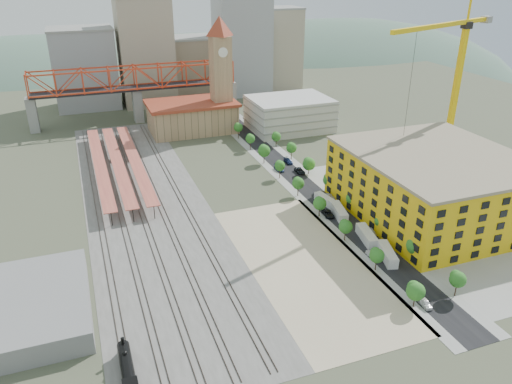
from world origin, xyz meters
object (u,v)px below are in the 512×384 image
object	(u,v)px
locomotive	(129,379)
site_trailer_a	(387,254)
clock_tower	(221,64)
site_trailer_c	(339,212)
construction_building	(435,185)
site_trailer_b	(367,236)
tower_crane	(454,68)
site_trailer_d	(325,200)
car_0	(425,303)

from	to	relation	value
locomotive	site_trailer_a	xyz separation A→B (m)	(66.00, 20.09, -0.52)
clock_tower	site_trailer_c	size ratio (longest dim) A/B	5.17
construction_building	site_trailer_b	bearing A→B (deg)	-164.98
tower_crane	site_trailer_d	distance (m)	61.68
locomotive	clock_tower	bearing A→B (deg)	67.00
clock_tower	site_trailer_d	bearing A→B (deg)	-84.52
clock_tower	car_0	world-z (taller)	clock_tower
locomotive	tower_crane	distance (m)	136.26
construction_building	site_trailer_d	world-z (taller)	construction_building
tower_crane	site_trailer_b	distance (m)	69.42
construction_building	locomotive	xyz separation A→B (m)	(-92.00, -36.68, -7.53)
tower_crane	car_0	bearing A→B (deg)	-130.29
site_trailer_b	site_trailer_c	bearing A→B (deg)	101.21
construction_building	car_0	distance (m)	46.70
tower_crane	site_trailer_d	xyz separation A→B (m)	(-49.65, -9.86, -35.25)
construction_building	car_0	bearing A→B (deg)	-129.19
site_trailer_b	construction_building	bearing A→B (deg)	26.23
clock_tower	site_trailer_a	size ratio (longest dim) A/B	5.21
tower_crane	site_trailer_b	world-z (taller)	tower_crane
site_trailer_d	site_trailer_a	bearing A→B (deg)	-98.63
construction_building	site_trailer_a	size ratio (longest dim) A/B	5.07
construction_building	site_trailer_c	bearing A→B (deg)	162.60
clock_tower	car_0	distance (m)	138.51
locomotive	site_trailer_d	xyz separation A→B (m)	(66.00, 53.35, -0.67)
clock_tower	locomotive	size ratio (longest dim) A/B	2.57
construction_building	site_trailer_b	size ratio (longest dim) A/B	4.97
tower_crane	site_trailer_d	size ratio (longest dim) A/B	6.63
locomotive	car_0	size ratio (longest dim) A/B	4.67
clock_tower	site_trailer_d	size ratio (longest dim) A/B	5.84
site_trailer_b	site_trailer_d	bearing A→B (deg)	101.21
construction_building	tower_crane	xyz separation A→B (m)	(23.65, 26.54, 27.06)
car_0	site_trailer_a	bearing A→B (deg)	87.56
construction_building	site_trailer_d	distance (m)	31.96
site_trailer_b	locomotive	bearing A→B (deg)	-144.56
site_trailer_d	car_0	bearing A→B (deg)	-101.92
site_trailer_a	clock_tower	bearing A→B (deg)	110.24
tower_crane	site_trailer_a	xyz separation A→B (m)	(-49.65, -43.12, -35.10)
locomotive	site_trailer_d	size ratio (longest dim) A/B	2.27
site_trailer_a	site_trailer_b	world-z (taller)	site_trailer_b
tower_crane	car_0	world-z (taller)	tower_crane
site_trailer_a	locomotive	bearing A→B (deg)	-146.75
site_trailer_c	site_trailer_d	distance (m)	8.53
car_0	tower_crane	bearing A→B (deg)	56.25
site_trailer_b	car_0	xyz separation A→B (m)	(-3.00, -28.59, -0.66)
site_trailer_b	clock_tower	bearing A→B (deg)	105.49
site_trailer_d	tower_crane	bearing A→B (deg)	2.61
tower_crane	site_trailer_b	size ratio (longest dim) A/B	5.80
site_trailer_b	car_0	size ratio (longest dim) A/B	2.35
clock_tower	tower_crane	distance (m)	93.70
site_trailer_d	site_trailer_b	bearing A→B (deg)	-98.63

